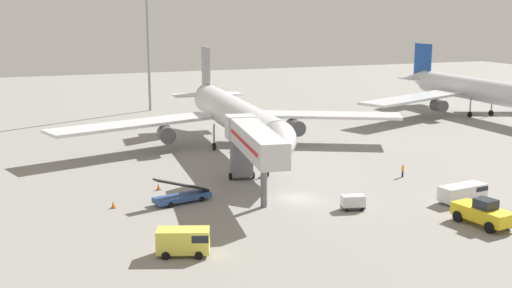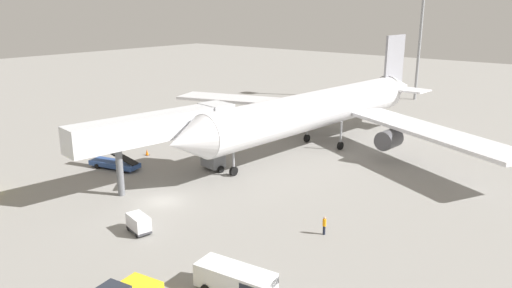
{
  "view_description": "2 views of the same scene",
  "coord_description": "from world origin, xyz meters",
  "px_view_note": "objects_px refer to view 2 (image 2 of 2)",
  "views": [
    {
      "loc": [
        -28.41,
        -62.43,
        20.43
      ],
      "look_at": [
        0.42,
        13.71,
        3.45
      ],
      "focal_mm": 45.36,
      "sensor_mm": 36.0,
      "label": 1
    },
    {
      "loc": [
        35.47,
        -28.76,
        18.53
      ],
      "look_at": [
        0.17,
        14.39,
        2.74
      ],
      "focal_mm": 34.25,
      "sensor_mm": 36.0,
      "label": 2
    }
  ],
  "objects_px": {
    "airplane_at_gate": "(322,109)",
    "ground_crew_worker_foreground": "(324,225)",
    "safety_cone_bravo": "(147,152)",
    "belt_loader_truck": "(115,162)",
    "service_van_near_center": "(237,280)",
    "safety_cone_alpha": "(85,153)",
    "baggage_cart_outer_left": "(139,223)",
    "apron_light_mast": "(424,0)",
    "jet_bridge": "(166,129)"
  },
  "relations": [
    {
      "from": "baggage_cart_outer_left",
      "to": "apron_light_mast",
      "type": "bearing_deg",
      "value": 94.51
    },
    {
      "from": "service_van_near_center",
      "to": "safety_cone_alpha",
      "type": "distance_m",
      "value": 37.54
    },
    {
      "from": "airplane_at_gate",
      "to": "jet_bridge",
      "type": "xyz_separation_m",
      "value": [
        -5.37,
        -22.43,
        0.64
      ]
    },
    {
      "from": "service_van_near_center",
      "to": "apron_light_mast",
      "type": "height_order",
      "value": "apron_light_mast"
    },
    {
      "from": "safety_cone_alpha",
      "to": "apron_light_mast",
      "type": "height_order",
      "value": "apron_light_mast"
    },
    {
      "from": "baggage_cart_outer_left",
      "to": "safety_cone_bravo",
      "type": "bearing_deg",
      "value": 139.74
    },
    {
      "from": "ground_crew_worker_foreground",
      "to": "apron_light_mast",
      "type": "distance_m",
      "value": 70.08
    },
    {
      "from": "belt_loader_truck",
      "to": "apron_light_mast",
      "type": "distance_m",
      "value": 69.21
    },
    {
      "from": "jet_bridge",
      "to": "ground_crew_worker_foreground",
      "type": "xyz_separation_m",
      "value": [
        19.86,
        -0.17,
        -5.08
      ]
    },
    {
      "from": "safety_cone_bravo",
      "to": "jet_bridge",
      "type": "bearing_deg",
      "value": -26.32
    },
    {
      "from": "service_van_near_center",
      "to": "ground_crew_worker_foreground",
      "type": "height_order",
      "value": "service_van_near_center"
    },
    {
      "from": "airplane_at_gate",
      "to": "jet_bridge",
      "type": "bearing_deg",
      "value": -103.47
    },
    {
      "from": "baggage_cart_outer_left",
      "to": "apron_light_mast",
      "type": "distance_m",
      "value": 77.18
    },
    {
      "from": "safety_cone_bravo",
      "to": "baggage_cart_outer_left",
      "type": "bearing_deg",
      "value": -40.26
    },
    {
      "from": "airplane_at_gate",
      "to": "safety_cone_bravo",
      "type": "distance_m",
      "value": 23.74
    },
    {
      "from": "baggage_cart_outer_left",
      "to": "safety_cone_alpha",
      "type": "xyz_separation_m",
      "value": [
        -23.23,
        9.44,
        -0.49
      ]
    },
    {
      "from": "belt_loader_truck",
      "to": "service_van_near_center",
      "type": "height_order",
      "value": "belt_loader_truck"
    },
    {
      "from": "airplane_at_gate",
      "to": "safety_cone_alpha",
      "type": "relative_size",
      "value": 71.82
    },
    {
      "from": "service_van_near_center",
      "to": "ground_crew_worker_foreground",
      "type": "distance_m",
      "value": 11.32
    },
    {
      "from": "airplane_at_gate",
      "to": "safety_cone_alpha",
      "type": "distance_m",
      "value": 31.45
    },
    {
      "from": "jet_bridge",
      "to": "baggage_cart_outer_left",
      "type": "bearing_deg",
      "value": -52.58
    },
    {
      "from": "ground_crew_worker_foreground",
      "to": "baggage_cart_outer_left",
      "type": "bearing_deg",
      "value": -142.09
    },
    {
      "from": "ground_crew_worker_foreground",
      "to": "belt_loader_truck",
      "type": "bearing_deg",
      "value": -178.37
    },
    {
      "from": "belt_loader_truck",
      "to": "safety_cone_alpha",
      "type": "distance_m",
      "value": 7.3
    },
    {
      "from": "jet_bridge",
      "to": "ground_crew_worker_foreground",
      "type": "relative_size",
      "value": 11.83
    },
    {
      "from": "belt_loader_truck",
      "to": "ground_crew_worker_foreground",
      "type": "distance_m",
      "value": 28.34
    },
    {
      "from": "belt_loader_truck",
      "to": "service_van_near_center",
      "type": "bearing_deg",
      "value": -20.19
    },
    {
      "from": "airplane_at_gate",
      "to": "service_van_near_center",
      "type": "distance_m",
      "value": 37.22
    },
    {
      "from": "ground_crew_worker_foreground",
      "to": "safety_cone_bravo",
      "type": "distance_m",
      "value": 30.08
    },
    {
      "from": "baggage_cart_outer_left",
      "to": "ground_crew_worker_foreground",
      "type": "relative_size",
      "value": 1.61
    },
    {
      "from": "belt_loader_truck",
      "to": "baggage_cart_outer_left",
      "type": "relative_size",
      "value": 2.52
    },
    {
      "from": "safety_cone_alpha",
      "to": "jet_bridge",
      "type": "bearing_deg",
      "value": 1.33
    },
    {
      "from": "safety_cone_alpha",
      "to": "ground_crew_worker_foreground",
      "type": "bearing_deg",
      "value": 0.31
    },
    {
      "from": "ground_crew_worker_foreground",
      "to": "safety_cone_alpha",
      "type": "bearing_deg",
      "value": -179.69
    },
    {
      "from": "service_van_near_center",
      "to": "safety_cone_alpha",
      "type": "bearing_deg",
      "value": 162.75
    },
    {
      "from": "ground_crew_worker_foreground",
      "to": "safety_cone_bravo",
      "type": "height_order",
      "value": "ground_crew_worker_foreground"
    },
    {
      "from": "jet_bridge",
      "to": "apron_light_mast",
      "type": "distance_m",
      "value": 66.28
    },
    {
      "from": "belt_loader_truck",
      "to": "ground_crew_worker_foreground",
      "type": "relative_size",
      "value": 4.06
    },
    {
      "from": "belt_loader_truck",
      "to": "apron_light_mast",
      "type": "height_order",
      "value": "apron_light_mast"
    },
    {
      "from": "apron_light_mast",
      "to": "service_van_near_center",
      "type": "bearing_deg",
      "value": -76.37
    },
    {
      "from": "belt_loader_truck",
      "to": "service_van_near_center",
      "type": "relative_size",
      "value": 1.15
    },
    {
      "from": "ground_crew_worker_foreground",
      "to": "apron_light_mast",
      "type": "xyz_separation_m",
      "value": [
        -18.25,
        64.97,
        18.89
      ]
    },
    {
      "from": "airplane_at_gate",
      "to": "ground_crew_worker_foreground",
      "type": "bearing_deg",
      "value": -57.34
    },
    {
      "from": "service_van_near_center",
      "to": "belt_loader_truck",
      "type": "bearing_deg",
      "value": 159.81
    },
    {
      "from": "airplane_at_gate",
      "to": "safety_cone_bravo",
      "type": "relative_size",
      "value": 70.01
    },
    {
      "from": "ground_crew_worker_foreground",
      "to": "jet_bridge",
      "type": "bearing_deg",
      "value": 179.5
    },
    {
      "from": "baggage_cart_outer_left",
      "to": "ground_crew_worker_foreground",
      "type": "bearing_deg",
      "value": 37.91
    },
    {
      "from": "jet_bridge",
      "to": "safety_cone_bravo",
      "type": "bearing_deg",
      "value": 153.68
    },
    {
      "from": "airplane_at_gate",
      "to": "service_van_near_center",
      "type": "xyz_separation_m",
      "value": [
        14.74,
        -33.92,
        -4.2
      ]
    },
    {
      "from": "jet_bridge",
      "to": "safety_cone_alpha",
      "type": "xyz_separation_m",
      "value": [
        -15.73,
        -0.36,
        -5.56
      ]
    }
  ]
}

